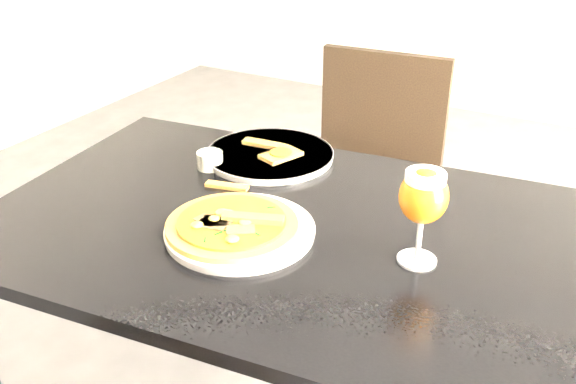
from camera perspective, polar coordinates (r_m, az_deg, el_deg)
The scene contains 9 objects.
dining_table at distance 1.37m, azimuth -1.06°, elevation -5.78°, with size 1.27×0.91×0.75m.
chair_far at distance 2.01m, azimuth 6.99°, elevation 0.17°, with size 0.44×0.44×0.90m.
plate_main at distance 1.28m, azimuth -4.28°, elevation -3.47°, with size 0.30×0.30×0.02m, color silver.
pizza at distance 1.27m, azimuth -4.95°, elevation -2.83°, with size 0.26×0.26×0.03m.
plate_second at distance 1.60m, azimuth -1.62°, elevation 3.32°, with size 0.31×0.31×0.02m, color silver.
crust_scraps at distance 1.59m, azimuth -1.12°, elevation 3.67°, with size 0.17×0.11×0.01m.
loose_crust at distance 1.46m, azimuth -5.46°, elevation 0.54°, with size 0.10×0.02×0.01m, color #A45427.
sauce_cup at distance 1.55m, azimuth -6.96°, elevation 2.91°, with size 0.06×0.06×0.04m.
beer_glass at distance 1.15m, azimuth 11.96°, elevation -0.45°, with size 0.09×0.09×0.19m.
Camera 1 is at (0.42, -0.95, 1.41)m, focal length 40.00 mm.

